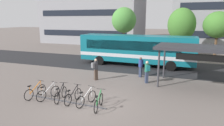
{
  "coord_description": "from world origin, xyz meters",
  "views": [
    {
      "loc": [
        4.6,
        -9.68,
        4.8
      ],
      "look_at": [
        -0.48,
        4.72,
        1.45
      ],
      "focal_mm": 31.57,
      "sensor_mm": 36.0,
      "label": 1
    }
  ],
  "objects_px": {
    "parked_bicycle_green_5": "(99,102)",
    "parked_bicycle_black_2": "(61,95)",
    "commuter_teal_pack_1": "(147,70)",
    "street_tree_3": "(218,25)",
    "parked_bicycle_white_1": "(48,93)",
    "parked_bicycle_white_4": "(86,99)",
    "city_bus": "(137,49)",
    "street_tree_1": "(182,25)",
    "transit_shelter": "(209,49)",
    "parked_bicycle_black_3": "(73,96)",
    "commuter_navy_pack_2": "(141,66)",
    "commuter_grey_pack_0": "(95,68)",
    "street_tree_2": "(124,20)",
    "parked_bicycle_orange_0": "(35,92)"
  },
  "relations": [
    {
      "from": "parked_bicycle_black_2",
      "to": "street_tree_3",
      "type": "height_order",
      "value": "street_tree_3"
    },
    {
      "from": "commuter_teal_pack_1",
      "to": "commuter_navy_pack_2",
      "type": "height_order",
      "value": "commuter_teal_pack_1"
    },
    {
      "from": "parked_bicycle_white_1",
      "to": "street_tree_2",
      "type": "xyz_separation_m",
      "value": [
        -0.63,
        18.85,
        4.36
      ]
    },
    {
      "from": "parked_bicycle_black_2",
      "to": "commuter_navy_pack_2",
      "type": "height_order",
      "value": "commuter_navy_pack_2"
    },
    {
      "from": "street_tree_1",
      "to": "street_tree_3",
      "type": "distance_m",
      "value": 4.25
    },
    {
      "from": "transit_shelter",
      "to": "street_tree_1",
      "type": "relative_size",
      "value": 1.16
    },
    {
      "from": "parked_bicycle_black_3",
      "to": "parked_bicycle_white_1",
      "type": "bearing_deg",
      "value": 95.88
    },
    {
      "from": "commuter_navy_pack_2",
      "to": "street_tree_2",
      "type": "xyz_separation_m",
      "value": [
        -5.01,
        12.13,
        3.74
      ]
    },
    {
      "from": "parked_bicycle_black_2",
      "to": "transit_shelter",
      "type": "bearing_deg",
      "value": -66.99
    },
    {
      "from": "street_tree_2",
      "to": "street_tree_3",
      "type": "bearing_deg",
      "value": -3.05
    },
    {
      "from": "city_bus",
      "to": "street_tree_2",
      "type": "distance_m",
      "value": 9.25
    },
    {
      "from": "parked_bicycle_orange_0",
      "to": "parked_bicycle_black_3",
      "type": "xyz_separation_m",
      "value": [
        2.64,
        0.11,
        0.0
      ]
    },
    {
      "from": "parked_bicycle_orange_0",
      "to": "parked_bicycle_black_2",
      "type": "relative_size",
      "value": 1.01
    },
    {
      "from": "parked_bicycle_green_5",
      "to": "city_bus",
      "type": "bearing_deg",
      "value": -5.11
    },
    {
      "from": "parked_bicycle_black_3",
      "to": "commuter_navy_pack_2",
      "type": "relative_size",
      "value": 1.0
    },
    {
      "from": "parked_bicycle_white_1",
      "to": "parked_bicycle_green_5",
      "type": "distance_m",
      "value": 3.48
    },
    {
      "from": "city_bus",
      "to": "parked_bicycle_black_2",
      "type": "xyz_separation_m",
      "value": [
        -2.24,
        -10.86,
        -1.39
      ]
    },
    {
      "from": "parked_bicycle_orange_0",
      "to": "street_tree_3",
      "type": "relative_size",
      "value": 0.29
    },
    {
      "from": "parked_bicycle_orange_0",
      "to": "street_tree_2",
      "type": "distance_m",
      "value": 19.42
    },
    {
      "from": "parked_bicycle_black_3",
      "to": "parked_bicycle_white_4",
      "type": "distance_m",
      "value": 0.88
    },
    {
      "from": "street_tree_1",
      "to": "transit_shelter",
      "type": "bearing_deg",
      "value": -81.27
    },
    {
      "from": "city_bus",
      "to": "street_tree_3",
      "type": "xyz_separation_m",
      "value": [
        8.53,
        7.28,
        2.42
      ]
    },
    {
      "from": "commuter_teal_pack_1",
      "to": "street_tree_1",
      "type": "relative_size",
      "value": 0.27
    },
    {
      "from": "parked_bicycle_orange_0",
      "to": "parked_bicycle_green_5",
      "type": "bearing_deg",
      "value": -85.34
    },
    {
      "from": "commuter_teal_pack_1",
      "to": "street_tree_1",
      "type": "bearing_deg",
      "value": -37.14
    },
    {
      "from": "parked_bicycle_black_2",
      "to": "commuter_navy_pack_2",
      "type": "distance_m",
      "value": 7.57
    },
    {
      "from": "parked_bicycle_black_2",
      "to": "commuter_navy_pack_2",
      "type": "bearing_deg",
      "value": -37.58
    },
    {
      "from": "parked_bicycle_white_1",
      "to": "commuter_grey_pack_0",
      "type": "relative_size",
      "value": 0.95
    },
    {
      "from": "commuter_teal_pack_1",
      "to": "street_tree_3",
      "type": "xyz_separation_m",
      "value": [
        6.45,
        13.0,
        3.19
      ]
    },
    {
      "from": "parked_bicycle_white_4",
      "to": "commuter_navy_pack_2",
      "type": "relative_size",
      "value": 0.98
    },
    {
      "from": "parked_bicycle_white_4",
      "to": "commuter_teal_pack_1",
      "type": "height_order",
      "value": "commuter_teal_pack_1"
    },
    {
      "from": "parked_bicycle_green_5",
      "to": "parked_bicycle_black_2",
      "type": "bearing_deg",
      "value": 76.63
    },
    {
      "from": "street_tree_3",
      "to": "parked_bicycle_white_4",
      "type": "bearing_deg",
      "value": -116.39
    },
    {
      "from": "parked_bicycle_black_2",
      "to": "parked_bicycle_black_3",
      "type": "relative_size",
      "value": 0.99
    },
    {
      "from": "parked_bicycle_black_2",
      "to": "parked_bicycle_green_5",
      "type": "bearing_deg",
      "value": -106.02
    },
    {
      "from": "city_bus",
      "to": "parked_bicycle_white_4",
      "type": "distance_m",
      "value": 11.02
    },
    {
      "from": "parked_bicycle_green_5",
      "to": "street_tree_1",
      "type": "bearing_deg",
      "value": -18.88
    },
    {
      "from": "transit_shelter",
      "to": "street_tree_3",
      "type": "relative_size",
      "value": 1.27
    },
    {
      "from": "parked_bicycle_white_1",
      "to": "parked_bicycle_white_4",
      "type": "bearing_deg",
      "value": -73.69
    },
    {
      "from": "commuter_grey_pack_0",
      "to": "street_tree_1",
      "type": "xyz_separation_m",
      "value": [
        6.26,
        13.84,
        3.18
      ]
    },
    {
      "from": "parked_bicycle_black_2",
      "to": "street_tree_1",
      "type": "height_order",
      "value": "street_tree_1"
    },
    {
      "from": "street_tree_1",
      "to": "parked_bicycle_black_2",
      "type": "bearing_deg",
      "value": -109.57
    },
    {
      "from": "commuter_grey_pack_0",
      "to": "street_tree_1",
      "type": "height_order",
      "value": "street_tree_1"
    },
    {
      "from": "parked_bicycle_white_1",
      "to": "commuter_navy_pack_2",
      "type": "xyz_separation_m",
      "value": [
        4.38,
        6.72,
        0.61
      ]
    },
    {
      "from": "street_tree_1",
      "to": "street_tree_3",
      "type": "relative_size",
      "value": 1.09
    },
    {
      "from": "commuter_teal_pack_1",
      "to": "parked_bicycle_black_2",
      "type": "bearing_deg",
      "value": 112.31
    },
    {
      "from": "commuter_teal_pack_1",
      "to": "parked_bicycle_green_5",
      "type": "bearing_deg",
      "value": 134.96
    },
    {
      "from": "parked_bicycle_white_1",
      "to": "parked_bicycle_white_4",
      "type": "relative_size",
      "value": 0.99
    },
    {
      "from": "street_tree_3",
      "to": "street_tree_1",
      "type": "bearing_deg",
      "value": 176.71
    },
    {
      "from": "commuter_teal_pack_1",
      "to": "commuter_grey_pack_0",
      "type": "bearing_deg",
      "value": 70.76
    }
  ]
}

